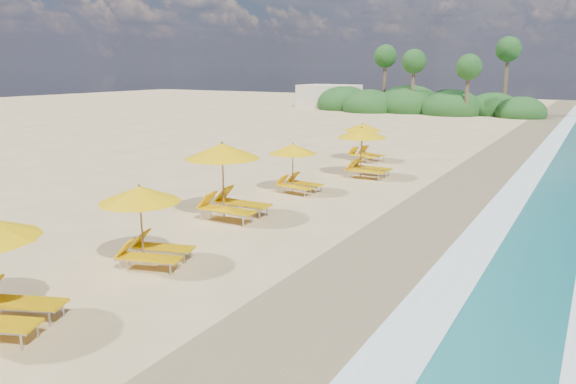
{
  "coord_description": "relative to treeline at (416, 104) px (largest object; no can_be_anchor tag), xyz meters",
  "views": [
    {
      "loc": [
        8.22,
        -14.07,
        5.01
      ],
      "look_at": [
        0.0,
        0.0,
        1.2
      ],
      "focal_mm": 33.48,
      "sensor_mm": 36.0,
      "label": 1
    }
  ],
  "objects": [
    {
      "name": "station_3",
      "position": [
        7.51,
        -45.36,
        0.46
      ],
      "size": [
        2.85,
        2.64,
        2.6
      ],
      "rotation": [
        0.0,
        0.0,
        0.04
      ],
      "color": "olive",
      "rests_on": "ground"
    },
    {
      "name": "ground",
      "position": [
        9.94,
        -45.51,
        -1.0
      ],
      "size": [
        160.0,
        160.0,
        0.0
      ],
      "primitive_type": "plane",
      "color": "tan",
      "rests_on": "ground"
    },
    {
      "name": "surf_foam",
      "position": [
        16.64,
        -45.51,
        -0.97
      ],
      "size": [
        4.0,
        160.0,
        0.01
      ],
      "color": "white",
      "rests_on": "ground"
    },
    {
      "name": "wet_sand",
      "position": [
        13.94,
        -45.51,
        -0.99
      ],
      "size": [
        4.0,
        160.0,
        0.01
      ],
      "primitive_type": "cube",
      "color": "#867550",
      "rests_on": "ground"
    },
    {
      "name": "station_5",
      "position": [
        8.83,
        -36.56,
        0.32
      ],
      "size": [
        2.52,
        2.33,
        2.34
      ],
      "rotation": [
        0.0,
        0.0,
        0.01
      ],
      "color": "olive",
      "rests_on": "ground"
    },
    {
      "name": "treeline",
      "position": [
        0.0,
        0.0,
        0.0
      ],
      "size": [
        25.8,
        8.8,
        9.74
      ],
      "color": "#163D14",
      "rests_on": "ground"
    },
    {
      "name": "station_6",
      "position": [
        7.09,
        -32.39,
        0.17
      ],
      "size": [
        2.7,
        2.66,
        2.08
      ],
      "rotation": [
        0.0,
        0.0,
        -0.38
      ],
      "color": "olive",
      "rests_on": "ground"
    },
    {
      "name": "beach_building",
      "position": [
        -12.06,
        2.49,
        0.4
      ],
      "size": [
        7.0,
        5.0,
        2.8
      ],
      "primitive_type": "cube",
      "color": "beige",
      "rests_on": "ground"
    },
    {
      "name": "station_4",
      "position": [
        7.62,
        -40.91,
        0.14
      ],
      "size": [
        2.31,
        2.17,
        2.02
      ],
      "rotation": [
        0.0,
        0.0,
        -0.1
      ],
      "color": "olive",
      "rests_on": "ground"
    },
    {
      "name": "station_2",
      "position": [
        8.39,
        -50.01,
        0.19
      ],
      "size": [
        2.68,
        2.62,
        2.12
      ],
      "rotation": [
        0.0,
        0.0,
        0.3
      ],
      "color": "olive",
      "rests_on": "ground"
    }
  ]
}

